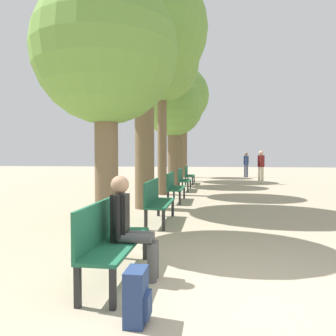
# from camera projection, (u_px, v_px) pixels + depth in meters

# --- Properties ---
(ground_plane) EXTENTS (80.00, 80.00, 0.00)m
(ground_plane) POSITION_uv_depth(u_px,v_px,m) (244.00, 299.00, 3.38)
(ground_plane) COLOR tan
(bench_row_0) EXTENTS (0.44, 1.64, 0.94)m
(bench_row_0) POSITION_uv_depth(u_px,v_px,m) (110.00, 234.00, 3.94)
(bench_row_0) COLOR #1E6042
(bench_row_0) RESTS_ON ground_plane
(bench_row_1) EXTENTS (0.44, 1.64, 0.94)m
(bench_row_1) POSITION_uv_depth(u_px,v_px,m) (156.00, 198.00, 7.26)
(bench_row_1) COLOR #1E6042
(bench_row_1) RESTS_ON ground_plane
(bench_row_2) EXTENTS (0.44, 1.64, 0.94)m
(bench_row_2) POSITION_uv_depth(u_px,v_px,m) (174.00, 185.00, 10.59)
(bench_row_2) COLOR #1E6042
(bench_row_2) RESTS_ON ground_plane
(bench_row_3) EXTENTS (0.44, 1.64, 0.94)m
(bench_row_3) POSITION_uv_depth(u_px,v_px,m) (183.00, 178.00, 13.91)
(bench_row_3) COLOR #1E6042
(bench_row_3) RESTS_ON ground_plane
(bench_row_4) EXTENTS (0.44, 1.64, 0.94)m
(bench_row_4) POSITION_uv_depth(u_px,v_px,m) (188.00, 174.00, 17.23)
(bench_row_4) COLOR #1E6042
(bench_row_4) RESTS_ON ground_plane
(tree_row_0) EXTENTS (2.57, 2.57, 4.62)m
(tree_row_0) POSITION_uv_depth(u_px,v_px,m) (106.00, 54.00, 5.79)
(tree_row_0) COLOR brown
(tree_row_0) RESTS_ON ground_plane
(tree_row_1) EXTENTS (3.53, 3.53, 6.74)m
(tree_row_1) POSITION_uv_depth(u_px,v_px,m) (144.00, 33.00, 9.07)
(tree_row_1) COLOR brown
(tree_row_1) RESTS_ON ground_plane
(tree_row_2) EXTENTS (2.79, 2.79, 6.33)m
(tree_row_2) POSITION_uv_depth(u_px,v_px,m) (162.00, 66.00, 12.35)
(tree_row_2) COLOR brown
(tree_row_2) RESTS_ON ground_plane
(tree_row_3) EXTENTS (2.94, 2.94, 5.39)m
(tree_row_3) POSITION_uv_depth(u_px,v_px,m) (173.00, 107.00, 15.93)
(tree_row_3) COLOR brown
(tree_row_3) RESTS_ON ground_plane
(tree_row_4) EXTENTS (3.43, 3.43, 6.70)m
(tree_row_4) POSITION_uv_depth(u_px,v_px,m) (179.00, 97.00, 19.05)
(tree_row_4) COLOR brown
(tree_row_4) RESTS_ON ground_plane
(tree_row_5) EXTENTS (2.34, 2.34, 5.73)m
(tree_row_5) POSITION_uv_depth(u_px,v_px,m) (184.00, 113.00, 22.32)
(tree_row_5) COLOR brown
(tree_row_5) RESTS_ON ground_plane
(person_seated) EXTENTS (0.57, 0.32, 1.25)m
(person_seated) POSITION_uv_depth(u_px,v_px,m) (129.00, 224.00, 3.93)
(person_seated) COLOR #4C4C4C
(person_seated) RESTS_ON ground_plane
(backpack) EXTENTS (0.22, 0.29, 0.49)m
(backpack) POSITION_uv_depth(u_px,v_px,m) (137.00, 297.00, 2.89)
(backpack) COLOR navy
(backpack) RESTS_ON ground_plane
(pedestrian_near) EXTENTS (0.36, 0.29, 1.76)m
(pedestrian_near) POSITION_uv_depth(u_px,v_px,m) (261.00, 165.00, 17.22)
(pedestrian_near) COLOR beige
(pedestrian_near) RESTS_ON ground_plane
(pedestrian_mid) EXTENTS (0.35, 0.31, 1.71)m
(pedestrian_mid) POSITION_uv_depth(u_px,v_px,m) (246.00, 163.00, 22.57)
(pedestrian_mid) COLOR #384260
(pedestrian_mid) RESTS_ON ground_plane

